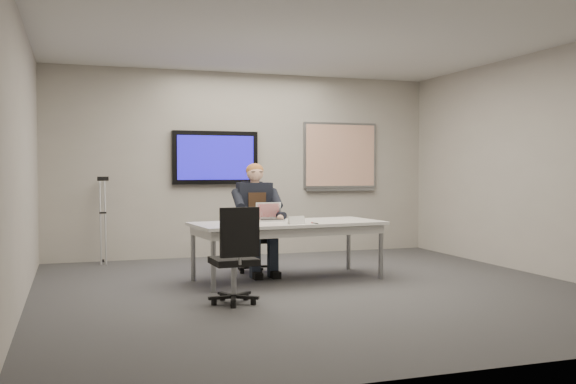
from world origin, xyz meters
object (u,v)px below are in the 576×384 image
object	(u,v)px
office_chair_far	(254,249)
office_chair_near	(235,274)
laptop	(270,216)
conference_table	(288,229)
seated_person	(258,230)

from	to	relation	value
office_chair_far	office_chair_near	distance (m)	2.05
office_chair_near	laptop	world-z (taller)	office_chair_near
conference_table	office_chair_near	xyz separation A→B (m)	(-0.93, -1.16, -0.32)
conference_table	laptop	size ratio (longest dim) A/B	6.85
conference_table	seated_person	distance (m)	0.56
office_chair_far	seated_person	distance (m)	0.37
seated_person	laptop	size ratio (longest dim) A/B	4.11
office_chair_far	seated_person	world-z (taller)	seated_person
seated_person	laptop	xyz separation A→B (m)	(0.08, -0.26, 0.19)
conference_table	laptop	bearing A→B (deg)	113.88
office_chair_near	seated_person	xyz separation A→B (m)	(0.72, 1.67, 0.27)
seated_person	office_chair_near	bearing A→B (deg)	-109.90
conference_table	office_chair_far	bearing A→B (deg)	99.94
seated_person	laptop	bearing A→B (deg)	-70.35
conference_table	laptop	world-z (taller)	laptop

